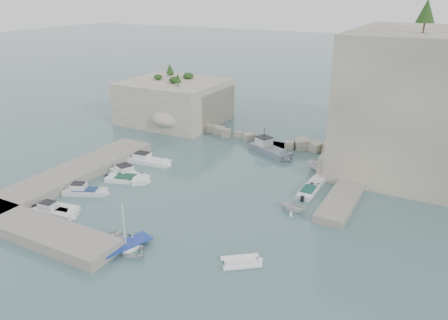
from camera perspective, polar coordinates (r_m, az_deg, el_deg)
The scene contains 22 objects.
ground at distance 46.94m, azimuth -3.51°, elevation -5.77°, with size 400.00×400.00×0.00m, color slate.
cliff_terrace at distance 57.73m, azimuth 17.28°, elevation -0.04°, with size 8.00×10.00×2.50m, color beige.
outcrop_west at distance 75.82m, azimuth -6.53°, elevation 7.61°, with size 16.00×14.00×7.00m, color beige.
quay_west at distance 56.21m, azimuth -18.99°, elevation -1.60°, with size 5.00×24.00×1.10m, color #9E9689.
quay_south at distance 44.73m, azimuth -23.43°, elevation -8.33°, with size 18.00×4.00×1.10m, color #9E9689.
ledge_east at distance 50.70m, azimuth 15.81°, elevation -3.94°, with size 3.00×16.00×0.80m, color #9E9689.
breakwater at distance 65.23m, azimuth 5.94°, elevation 2.79°, with size 28.00×3.00×1.40m, color beige.
motorboat_a at distance 58.53m, azimuth -9.84°, elevation -0.37°, with size 6.59×1.96×1.40m, color white, non-canonical shape.
motorboat_b at distance 54.66m, azimuth -12.39°, elevation -2.18°, with size 6.32×2.07×1.40m, color white, non-canonical shape.
motorboat_c at distance 53.56m, azimuth -12.45°, elevation -2.68°, with size 5.57×2.03×0.70m, color white, non-canonical shape.
motorboat_d at distance 51.47m, azimuth -17.63°, elevation -4.25°, with size 5.31×1.58×1.40m, color silver, non-canonical shape.
motorboat_e at distance 48.45m, azimuth -20.59°, elevation -6.30°, with size 4.15×1.70×0.70m, color white, non-canonical shape.
motorboat_f at distance 48.00m, azimuth -21.23°, elevation -6.67°, with size 5.20×1.55×1.40m, color silver, non-canonical shape.
rowboat at distance 40.28m, azimuth -12.65°, elevation -11.29°, with size 3.69×5.16×1.07m, color white.
inflatable_dinghy at distance 37.54m, azimuth 2.23°, elevation -13.38°, with size 3.56×1.73×0.44m, color white, non-canonical shape.
tender_east_a at distance 46.01m, azimuth 8.96°, elevation -6.61°, with size 2.58×2.99×1.58m, color white.
tender_east_b at distance 50.09m, azimuth 10.95°, elevation -4.31°, with size 4.69×1.60×0.70m, color white, non-canonical shape.
tender_east_c at distance 53.33m, azimuth 12.26°, elevation -2.78°, with size 4.56×1.47×0.70m, color silver, non-canonical shape.
tender_east_d at distance 55.98m, azimuth 12.61°, elevation -1.62°, with size 1.52×4.04×1.56m, color white.
work_boat at distance 61.34m, azimuth 6.01°, elevation 0.86°, with size 7.56×2.23×2.20m, color slate, non-canonical shape.
rowboat_mast at distance 38.95m, azimuth -12.96°, elevation -8.02°, with size 0.10×0.10×4.20m, color white.
vegetation at distance 59.96m, azimuth 25.12°, elevation 16.18°, with size 53.48×13.88×13.40m.
Camera 1 is at (22.35, -35.28, 21.42)m, focal length 35.00 mm.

